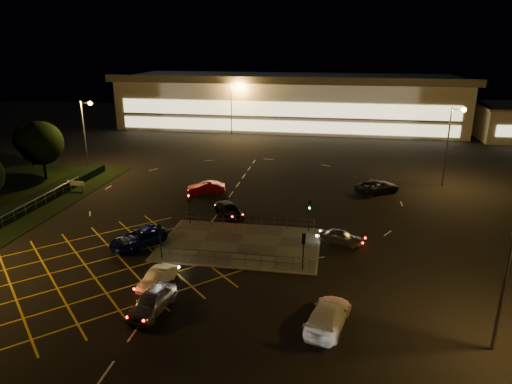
% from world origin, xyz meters
% --- Properties ---
extents(ground, '(180.00, 180.00, 0.00)m').
position_xyz_m(ground, '(0.00, 0.00, 0.00)').
color(ground, black).
rests_on(ground, ground).
extents(pedestrian_island, '(14.00, 9.00, 0.12)m').
position_xyz_m(pedestrian_island, '(2.00, -2.00, 0.06)').
color(pedestrian_island, '#4C4944').
rests_on(pedestrian_island, ground).
extents(grass_verge, '(18.00, 30.00, 0.08)m').
position_xyz_m(grass_verge, '(-28.00, 6.00, 0.04)').
color(grass_verge, black).
rests_on(grass_verge, ground).
extents(hedge, '(2.00, 26.00, 1.00)m').
position_xyz_m(hedge, '(-23.00, 6.00, 0.50)').
color(hedge, black).
rests_on(hedge, ground).
extents(supermarket, '(72.00, 26.50, 10.50)m').
position_xyz_m(supermarket, '(0.00, 61.95, 5.31)').
color(supermarket, beige).
rests_on(supermarket, ground).
extents(streetlight_nw, '(1.78, 0.56, 10.03)m').
position_xyz_m(streetlight_nw, '(-23.56, 18.00, 6.56)').
color(streetlight_nw, slate).
rests_on(streetlight_nw, ground).
extents(streetlight_ne, '(1.78, 0.56, 10.03)m').
position_xyz_m(streetlight_ne, '(24.44, 20.00, 6.56)').
color(streetlight_ne, slate).
rests_on(streetlight_ne, ground).
extents(streetlight_far_left, '(1.78, 0.56, 10.03)m').
position_xyz_m(streetlight_far_left, '(-9.56, 48.00, 6.56)').
color(streetlight_far_left, slate).
rests_on(streetlight_far_left, ground).
extents(streetlight_far_right, '(1.78, 0.56, 10.03)m').
position_xyz_m(streetlight_far_right, '(30.44, 50.00, 6.56)').
color(streetlight_far_right, slate).
rests_on(streetlight_far_right, ground).
extents(signal_sw, '(0.28, 0.30, 3.15)m').
position_xyz_m(signal_sw, '(-4.00, -5.99, 2.37)').
color(signal_sw, black).
rests_on(signal_sw, pedestrian_island).
extents(signal_se, '(0.28, 0.30, 3.15)m').
position_xyz_m(signal_se, '(8.00, -5.99, 2.37)').
color(signal_se, black).
rests_on(signal_se, pedestrian_island).
extents(signal_nw, '(0.28, 0.30, 3.15)m').
position_xyz_m(signal_nw, '(-4.00, 1.99, 2.37)').
color(signal_nw, black).
rests_on(signal_nw, pedestrian_island).
extents(signal_ne, '(0.28, 0.30, 3.15)m').
position_xyz_m(signal_ne, '(8.00, 1.99, 2.37)').
color(signal_ne, black).
rests_on(signal_ne, pedestrian_island).
extents(tree_c, '(5.76, 5.76, 7.84)m').
position_xyz_m(tree_c, '(-28.00, 14.00, 4.95)').
color(tree_c, black).
rests_on(tree_c, ground).
extents(tree_d, '(4.68, 4.68, 6.37)m').
position_xyz_m(tree_d, '(-34.00, 20.00, 4.02)').
color(tree_d, black).
rests_on(tree_d, ground).
extents(car_near_silver, '(2.47, 4.83, 1.58)m').
position_xyz_m(car_near_silver, '(-1.77, -13.57, 0.79)').
color(car_near_silver, '#979A9E').
rests_on(car_near_silver, ground).
extents(car_queue_white, '(2.12, 4.10, 1.29)m').
position_xyz_m(car_queue_white, '(-2.69, -10.23, 0.64)').
color(car_queue_white, white).
rests_on(car_queue_white, ground).
extents(car_left_blue, '(4.76, 5.97, 1.51)m').
position_xyz_m(car_left_blue, '(-7.05, -3.75, 0.76)').
color(car_left_blue, '#0D144F').
rests_on(car_left_blue, ground).
extents(car_far_dkgrey, '(4.27, 4.72, 1.32)m').
position_xyz_m(car_far_dkgrey, '(-0.66, 5.00, 0.66)').
color(car_far_dkgrey, black).
rests_on(car_far_dkgrey, ground).
extents(car_right_silver, '(4.17, 2.45, 1.33)m').
position_xyz_m(car_right_silver, '(11.06, -0.21, 0.67)').
color(car_right_silver, '#9D9EA3').
rests_on(car_right_silver, ground).
extents(car_circ_red, '(4.78, 2.70, 1.49)m').
position_xyz_m(car_circ_red, '(-5.01, 11.70, 0.75)').
color(car_circ_red, maroon).
rests_on(car_circ_red, ground).
extents(car_east_grey, '(6.07, 5.32, 1.56)m').
position_xyz_m(car_east_grey, '(15.54, 15.62, 0.78)').
color(car_east_grey, black).
rests_on(car_east_grey, ground).
extents(car_approach_white, '(3.39, 5.78, 1.57)m').
position_xyz_m(car_approach_white, '(10.17, -13.31, 0.79)').
color(car_approach_white, silver).
rests_on(car_approach_white, ground).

